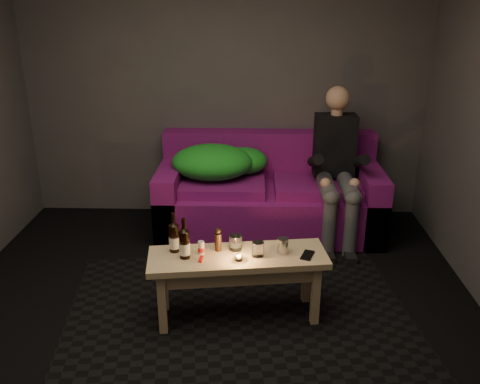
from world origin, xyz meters
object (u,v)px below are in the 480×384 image
at_px(sofa, 269,197).
at_px(steel_cup, 283,246).
at_px(coffee_table, 238,266).
at_px(beer_bottle_b, 184,243).
at_px(person, 336,164).
at_px(beer_bottle_a, 174,237).

xyz_separation_m(sofa, steel_cup, (0.05, -1.49, 0.23)).
distance_m(coffee_table, steel_cup, 0.34).
xyz_separation_m(sofa, coffee_table, (-0.25, -1.53, 0.09)).
xyz_separation_m(coffee_table, steel_cup, (0.31, 0.04, 0.14)).
bearing_deg(beer_bottle_b, person, 49.03).
bearing_deg(beer_bottle_a, coffee_table, -5.34).
bearing_deg(person, coffee_table, -122.45).
bearing_deg(person, sofa, 164.17).
bearing_deg(sofa, beer_bottle_a, -115.15).
height_order(beer_bottle_b, steel_cup, beer_bottle_b).
height_order(sofa, beer_bottle_b, sofa).
bearing_deg(coffee_table, sofa, 80.52).
height_order(coffee_table, beer_bottle_b, beer_bottle_b).
bearing_deg(steel_cup, sofa, 92.10).
distance_m(person, beer_bottle_b, 1.87).
bearing_deg(beer_bottle_a, beer_bottle_b, -47.65).
xyz_separation_m(sofa, beer_bottle_a, (-0.70, -1.49, 0.28)).
xyz_separation_m(beer_bottle_a, beer_bottle_b, (0.08, -0.09, 0.00)).
height_order(coffee_table, steel_cup, steel_cup).
bearing_deg(beer_bottle_a, person, 45.20).
height_order(person, beer_bottle_b, person).
distance_m(sofa, coffee_table, 1.55).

